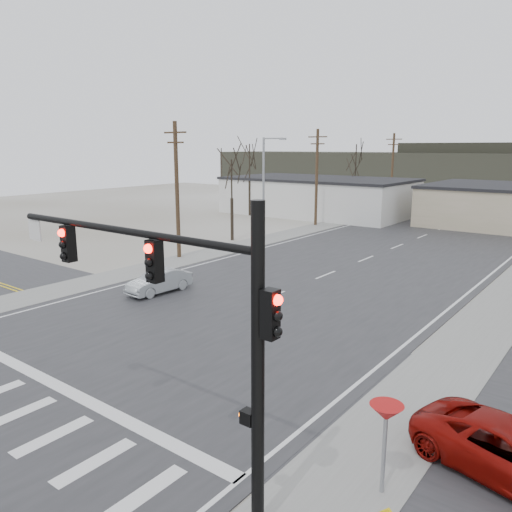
% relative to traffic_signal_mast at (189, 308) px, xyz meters
% --- Properties ---
extents(ground, '(140.00, 140.00, 0.00)m').
position_rel_traffic_signal_mast_xyz_m(ground, '(-7.89, 6.20, -4.67)').
color(ground, silver).
rests_on(ground, ground).
extents(main_road, '(18.00, 110.00, 0.05)m').
position_rel_traffic_signal_mast_xyz_m(main_road, '(-7.89, 21.20, -4.65)').
color(main_road, '#29292C').
rests_on(main_road, ground).
extents(cross_road, '(90.00, 10.00, 0.04)m').
position_rel_traffic_signal_mast_xyz_m(cross_road, '(-7.89, 6.20, -4.65)').
color(cross_road, '#29292C').
rests_on(cross_road, ground).
extents(sidewalk_left, '(3.00, 90.00, 0.06)m').
position_rel_traffic_signal_mast_xyz_m(sidewalk_left, '(-18.49, 26.20, -4.64)').
color(sidewalk_left, gray).
rests_on(sidewalk_left, ground).
extents(traffic_signal_mast, '(8.95, 0.43, 7.20)m').
position_rel_traffic_signal_mast_xyz_m(traffic_signal_mast, '(0.00, 0.00, 0.00)').
color(traffic_signal_mast, black).
rests_on(traffic_signal_mast, ground).
extents(fire_hydrant, '(0.24, 0.24, 0.87)m').
position_rel_traffic_signal_mast_xyz_m(fire_hydrant, '(-18.09, 14.20, -4.22)').
color(fire_hydrant, '#A50C0C').
rests_on(fire_hydrant, ground).
extents(yield_sign, '(0.80, 0.80, 2.35)m').
position_rel_traffic_signal_mast_xyz_m(yield_sign, '(3.61, 2.70, -2.61)').
color(yield_sign, gray).
rests_on(yield_sign, ground).
extents(building_left_far, '(22.30, 12.30, 4.50)m').
position_rel_traffic_signal_mast_xyz_m(building_left_far, '(-23.89, 46.20, -2.42)').
color(building_left_far, silver).
rests_on(building_left_far, ground).
extents(upole_left_b, '(2.20, 0.30, 10.00)m').
position_rel_traffic_signal_mast_xyz_m(upole_left_b, '(-19.39, 18.20, 0.55)').
color(upole_left_b, '#4A3822').
rests_on(upole_left_b, ground).
extents(upole_left_c, '(2.20, 0.30, 10.00)m').
position_rel_traffic_signal_mast_xyz_m(upole_left_c, '(-19.39, 38.20, 0.55)').
color(upole_left_c, '#4A3822').
rests_on(upole_left_c, ground).
extents(upole_left_d, '(2.20, 0.30, 10.00)m').
position_rel_traffic_signal_mast_xyz_m(upole_left_d, '(-19.39, 58.20, 0.55)').
color(upole_left_d, '#4A3822').
rests_on(upole_left_d, ground).
extents(streetlight_main, '(2.40, 0.25, 9.00)m').
position_rel_traffic_signal_mast_xyz_m(streetlight_main, '(-18.69, 28.20, 0.41)').
color(streetlight_main, gray).
rests_on(streetlight_main, ground).
extents(tree_left_near, '(3.30, 3.30, 7.35)m').
position_rel_traffic_signal_mast_xyz_m(tree_left_near, '(-20.89, 26.20, 0.55)').
color(tree_left_near, '#30271D').
rests_on(tree_left_near, ground).
extents(tree_left_far, '(3.96, 3.96, 8.82)m').
position_rel_traffic_signal_mast_xyz_m(tree_left_far, '(-21.89, 52.20, 1.61)').
color(tree_left_far, '#30271D').
rests_on(tree_left_far, ground).
extents(tree_left_mid, '(3.96, 3.96, 8.82)m').
position_rel_traffic_signal_mast_xyz_m(tree_left_mid, '(-29.89, 40.20, 1.61)').
color(tree_left_mid, '#30271D').
rests_on(tree_left_mid, ground).
extents(hill_left, '(70.00, 18.00, 7.00)m').
position_rel_traffic_signal_mast_xyz_m(hill_left, '(-42.89, 98.20, -1.17)').
color(hill_left, '#333026').
rests_on(hill_left, ground).
extents(sedan_crossing, '(1.64, 4.01, 1.29)m').
position_rel_traffic_signal_mast_xyz_m(sedan_crossing, '(-13.48, 10.95, -3.98)').
color(sedan_crossing, '#959B9E').
rests_on(sedan_crossing, main_road).
extents(car_far_b, '(3.42, 4.81, 1.52)m').
position_rel_traffic_signal_mast_xyz_m(car_far_b, '(-11.30, 54.09, -3.87)').
color(car_far_b, black).
rests_on(car_far_b, main_road).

